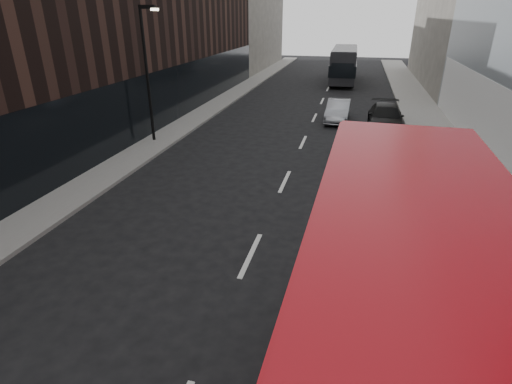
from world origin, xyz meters
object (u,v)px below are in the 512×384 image
Objects in this scene: car_a at (364,151)px; car_b at (338,111)px; street_lamp at (148,66)px; car_c at (385,118)px; grey_bus at (344,64)px.

car_a is 8.92m from car_b.
car_c is at bearing 25.04° from street_lamp.
street_lamp is at bearing 172.40° from car_a.
grey_bus is 18.96m from car_c.
street_lamp is 1.34× the size of car_c.
car_a is (2.16, -25.87, -1.09)m from grey_bus.
grey_bus is 2.07× the size of car_c.
grey_bus reaches higher than car_c.
car_c is (3.00, -1.50, 0.05)m from car_b.
street_lamp is 14.58m from car_c.
grey_bus is (9.39, 24.62, -2.32)m from street_lamp.
grey_bus is at bearing 69.11° from street_lamp.
car_c is (12.84, 6.00, -3.42)m from street_lamp.
car_b is 3.36m from car_c.
street_lamp reaches higher than car_c.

